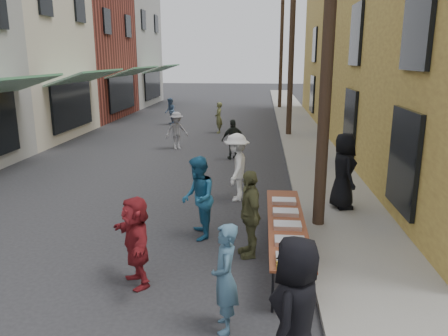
% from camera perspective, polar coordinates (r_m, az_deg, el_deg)
% --- Properties ---
extents(ground, '(120.00, 120.00, 0.00)m').
position_cam_1_polar(ground, '(8.05, -17.91, -14.36)').
color(ground, '#28282B').
rests_on(ground, ground).
extents(sidewalk, '(2.20, 60.00, 0.10)m').
position_cam_1_polar(sidewalk, '(21.88, 10.24, 4.25)').
color(sidewalk, gray).
rests_on(sidewalk, ground).
extents(storefront_row, '(8.00, 37.00, 9.00)m').
position_cam_1_polar(storefront_row, '(25.05, -27.04, 13.57)').
color(storefront_row, maroon).
rests_on(storefront_row, ground).
extents(utility_pole_near, '(0.26, 0.26, 9.00)m').
position_cam_1_polar(utility_pole_near, '(9.59, 13.62, 18.28)').
color(utility_pole_near, '#2D2116').
rests_on(utility_pole_near, ground).
extents(utility_pole_mid, '(0.26, 0.26, 9.00)m').
position_cam_1_polar(utility_pole_mid, '(21.52, 8.84, 16.04)').
color(utility_pole_mid, '#2D2116').
rests_on(utility_pole_mid, ground).
extents(utility_pole_far, '(0.26, 0.26, 9.00)m').
position_cam_1_polar(utility_pole_far, '(33.50, 7.50, 15.38)').
color(utility_pole_far, '#2D2116').
rests_on(utility_pole_far, ground).
extents(serving_table, '(0.70, 4.00, 0.75)m').
position_cam_1_polar(serving_table, '(8.40, 8.16, -7.18)').
color(serving_table, brown).
rests_on(serving_table, ground).
extents(catering_tray_sausage, '(0.50, 0.33, 0.08)m').
position_cam_1_polar(catering_tray_sausage, '(6.86, 8.91, -11.60)').
color(catering_tray_sausage, maroon).
rests_on(catering_tray_sausage, serving_table).
extents(catering_tray_foil_b, '(0.50, 0.33, 0.08)m').
position_cam_1_polar(catering_tray_foil_b, '(7.45, 8.59, -9.43)').
color(catering_tray_foil_b, '#B2B2B7').
rests_on(catering_tray_foil_b, serving_table).
extents(catering_tray_buns, '(0.50, 0.33, 0.08)m').
position_cam_1_polar(catering_tray_buns, '(8.09, 8.29, -7.44)').
color(catering_tray_buns, tan).
rests_on(catering_tray_buns, serving_table).
extents(catering_tray_foil_d, '(0.50, 0.33, 0.08)m').
position_cam_1_polar(catering_tray_foil_d, '(8.75, 8.05, -5.76)').
color(catering_tray_foil_d, '#B2B2B7').
rests_on(catering_tray_foil_d, serving_table).
extents(catering_tray_buns_end, '(0.50, 0.33, 0.08)m').
position_cam_1_polar(catering_tray_buns_end, '(9.41, 7.83, -4.30)').
color(catering_tray_buns_end, tan).
rests_on(catering_tray_buns_end, serving_table).
extents(condiment_jar_a, '(0.07, 0.07, 0.08)m').
position_cam_1_polar(condiment_jar_a, '(6.58, 7.13, -12.72)').
color(condiment_jar_a, '#A57F26').
rests_on(condiment_jar_a, serving_table).
extents(condiment_jar_b, '(0.07, 0.07, 0.08)m').
position_cam_1_polar(condiment_jar_b, '(6.67, 7.10, -12.33)').
color(condiment_jar_b, '#A57F26').
rests_on(condiment_jar_b, serving_table).
extents(condiment_jar_c, '(0.07, 0.07, 0.08)m').
position_cam_1_polar(condiment_jar_c, '(6.76, 7.07, -11.95)').
color(condiment_jar_c, '#A57F26').
rests_on(condiment_jar_c, serving_table).
extents(cup_stack, '(0.08, 0.08, 0.12)m').
position_cam_1_polar(cup_stack, '(6.65, 10.82, -12.39)').
color(cup_stack, tan).
rests_on(cup_stack, serving_table).
extents(guest_front_a, '(0.89, 1.06, 1.86)m').
position_cam_1_polar(guest_front_a, '(5.29, 9.33, -18.33)').
color(guest_front_a, black).
rests_on(guest_front_a, ground).
extents(guest_front_b, '(0.46, 0.63, 1.59)m').
position_cam_1_polar(guest_front_b, '(6.23, 0.12, -14.19)').
color(guest_front_b, '#436881').
rests_on(guest_front_b, ground).
extents(guest_front_c, '(0.83, 0.98, 1.77)m').
position_cam_1_polar(guest_front_c, '(9.22, -3.40, -3.95)').
color(guest_front_c, '#21638B').
rests_on(guest_front_c, ground).
extents(guest_front_d, '(0.75, 1.22, 1.83)m').
position_cam_1_polar(guest_front_d, '(11.67, 1.65, 0.11)').
color(guest_front_d, white).
rests_on(guest_front_d, ground).
extents(guest_front_e, '(0.66, 1.08, 1.72)m').
position_cam_1_polar(guest_front_e, '(8.41, 3.38, -5.98)').
color(guest_front_e, brown).
rests_on(guest_front_e, ground).
extents(guest_queue_back, '(1.14, 1.48, 1.56)m').
position_cam_1_polar(guest_queue_back, '(7.54, -11.42, -9.35)').
color(guest_queue_back, maroon).
rests_on(guest_queue_back, ground).
extents(server, '(0.75, 1.02, 1.89)m').
position_cam_1_polar(server, '(11.15, 15.32, -0.36)').
color(server, black).
rests_on(server, sidewalk).
extents(passerby_left, '(1.17, 1.05, 1.57)m').
position_cam_1_polar(passerby_left, '(18.46, -6.20, 4.88)').
color(passerby_left, gray).
rests_on(passerby_left, ground).
extents(passerby_mid, '(0.96, 0.68, 1.52)m').
position_cam_1_polar(passerby_mid, '(16.49, 1.21, 3.75)').
color(passerby_mid, black).
rests_on(passerby_mid, ground).
extents(passerby_right, '(0.42, 0.60, 1.57)m').
position_cam_1_polar(passerby_right, '(22.36, -0.70, 6.59)').
color(passerby_right, '#63673C').
rests_on(passerby_right, ground).
extents(passerby_far, '(0.77, 0.88, 1.53)m').
position_cam_1_polar(passerby_far, '(25.37, -7.05, 7.34)').
color(passerby_far, '#456185').
rests_on(passerby_far, ground).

